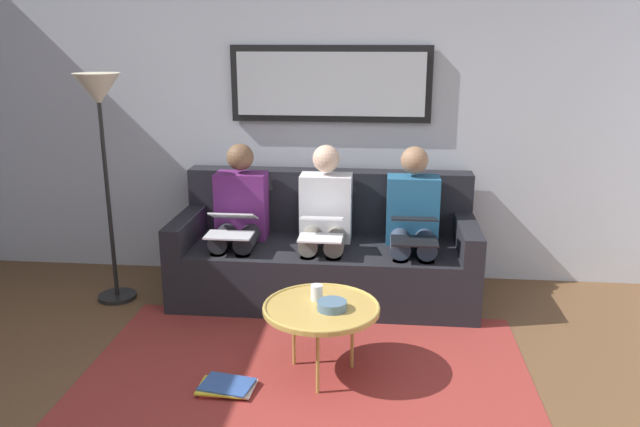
# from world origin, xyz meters

# --- Properties ---
(wall_rear) EXTENTS (6.00, 0.12, 2.60)m
(wall_rear) POSITION_xyz_m (0.00, -2.60, 1.30)
(wall_rear) COLOR #B7BCC6
(wall_rear) RESTS_ON ground_plane
(area_rug) EXTENTS (2.60, 1.80, 0.01)m
(area_rug) POSITION_xyz_m (0.00, -0.85, 0.00)
(area_rug) COLOR maroon
(area_rug) RESTS_ON ground_plane
(couch) EXTENTS (2.20, 0.90, 0.90)m
(couch) POSITION_xyz_m (0.00, -2.12, 0.31)
(couch) COLOR black
(couch) RESTS_ON ground_plane
(framed_mirror) EXTENTS (1.54, 0.05, 0.58)m
(framed_mirror) POSITION_xyz_m (0.00, -2.51, 1.55)
(framed_mirror) COLOR black
(coffee_table) EXTENTS (0.67, 0.67, 0.44)m
(coffee_table) POSITION_xyz_m (-0.09, -0.90, 0.42)
(coffee_table) COLOR tan
(coffee_table) RESTS_ON ground_plane
(cup) EXTENTS (0.07, 0.07, 0.09)m
(cup) POSITION_xyz_m (-0.05, -0.99, 0.48)
(cup) COLOR silver
(cup) RESTS_ON coffee_table
(bowl) EXTENTS (0.17, 0.17, 0.05)m
(bowl) POSITION_xyz_m (-0.15, -0.86, 0.46)
(bowl) COLOR slate
(bowl) RESTS_ON coffee_table
(person_left) EXTENTS (0.38, 0.58, 1.14)m
(person_left) POSITION_xyz_m (-0.64, -2.05, 0.61)
(person_left) COLOR #235B84
(person_left) RESTS_ON couch
(laptop_black) EXTENTS (0.32, 0.36, 0.15)m
(laptop_black) POSITION_xyz_m (-0.64, -1.80, 0.63)
(laptop_black) COLOR black
(person_middle) EXTENTS (0.38, 0.58, 1.14)m
(person_middle) POSITION_xyz_m (0.00, -2.05, 0.61)
(person_middle) COLOR silver
(person_middle) RESTS_ON couch
(laptop_white) EXTENTS (0.30, 0.33, 0.14)m
(laptop_white) POSITION_xyz_m (0.00, -1.80, 0.63)
(laptop_white) COLOR white
(person_right) EXTENTS (0.38, 0.58, 1.14)m
(person_right) POSITION_xyz_m (0.64, -2.05, 0.61)
(person_right) COLOR #66236B
(person_right) RESTS_ON couch
(laptop_silver) EXTENTS (0.32, 0.34, 0.15)m
(laptop_silver) POSITION_xyz_m (0.64, -1.81, 0.62)
(laptop_silver) COLOR silver
(magazine_stack) EXTENTS (0.32, 0.27, 0.04)m
(magazine_stack) POSITION_xyz_m (0.42, -0.68, 0.03)
(magazine_stack) COLOR red
(magazine_stack) RESTS_ON ground_plane
(standing_lamp) EXTENTS (0.32, 0.32, 1.66)m
(standing_lamp) POSITION_xyz_m (1.55, -1.85, 1.37)
(standing_lamp) COLOR black
(standing_lamp) RESTS_ON ground_plane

